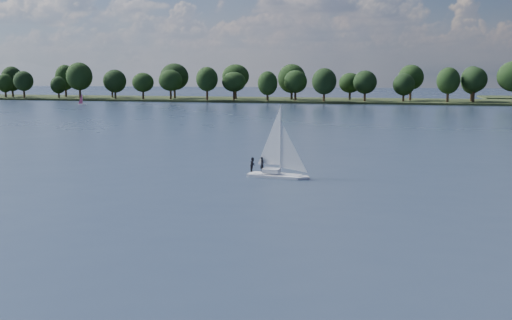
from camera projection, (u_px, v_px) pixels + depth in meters
The scene contains 5 objects.
ground at pixel (342, 127), 119.97m from camera, with size 700.00×700.00×0.00m, color #233342.
far_shore at pixel (366, 102), 227.67m from camera, with size 660.00×40.00×1.50m, color black.
sailboat at pixel (275, 156), 61.08m from camera, with size 6.37×2.47×8.17m.
dinghy_pink at pixel (83, 102), 203.50m from camera, with size 3.07×1.74×4.63m.
treeline at pixel (369, 81), 222.18m from camera, with size 562.90×73.43×17.67m.
Camera 1 is at (10.25, -20.58, 11.06)m, focal length 40.00 mm.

